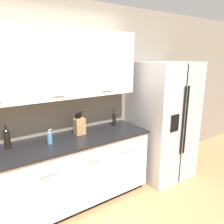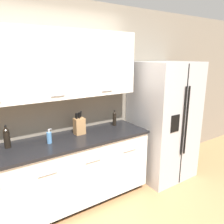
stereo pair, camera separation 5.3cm
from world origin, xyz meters
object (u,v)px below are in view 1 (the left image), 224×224
Objects in this scene: refrigerator at (162,120)px; knife_block at (79,126)px; oil_bottle at (114,118)px; wine_bottle at (7,138)px; soap_dispenser at (50,138)px.

knife_block is (-1.37, 0.18, 0.11)m from refrigerator.
oil_bottle is (0.58, 0.05, -0.01)m from knife_block.
wine_bottle is 1.12× the size of oil_bottle.
wine_bottle is (-0.86, 0.04, 0.01)m from knife_block.
oil_bottle is (1.01, 0.14, 0.04)m from soap_dispenser.
knife_block is at bearing 172.70° from refrigerator.
refrigerator is 7.00× the size of wine_bottle.
wine_bottle is at bearing 177.56° from knife_block.
refrigerator is at bearing -5.43° from wine_bottle.
soap_dispenser is at bearing -168.00° from knife_block.
refrigerator is at bearing -7.30° from knife_block.
wine_bottle reaches higher than soap_dispenser.
refrigerator is at bearing -15.70° from oil_bottle.
soap_dispenser is 1.02m from oil_bottle.
refrigerator is at bearing -2.68° from soap_dispenser.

